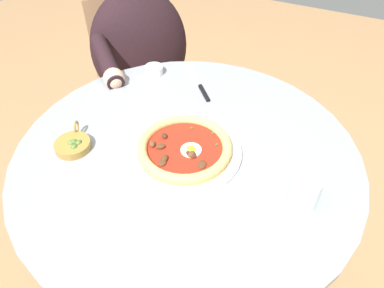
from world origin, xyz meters
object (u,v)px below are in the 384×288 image
diner_person (144,89)px  ramekin_capers (154,70)px  water_glass (304,192)px  olive_pan (73,145)px  steak_knife (201,87)px  pizza_on_plate (186,149)px  cafe_chair_diner (138,73)px  dining_table (187,199)px

diner_person → ramekin_capers: bearing=-136.8°
water_glass → olive_pan: 0.59m
water_glass → olive_pan: water_glass is taller
olive_pan → water_glass: bearing=-81.3°
steak_knife → pizza_on_plate: bearing=-162.6°
diner_person → cafe_chair_diner: diner_person is taller
steak_knife → diner_person: 0.50m
steak_knife → olive_pan: olive_pan is taller
dining_table → steak_knife: 0.36m
pizza_on_plate → diner_person: size_ratio=0.26×
dining_table → ramekin_capers: bearing=43.0°
pizza_on_plate → water_glass: size_ratio=3.80×
ramekin_capers → diner_person: (0.21, 0.20, -0.26)m
olive_pan → dining_table: bearing=-65.9°
cafe_chair_diner → olive_pan: bearing=-158.6°
pizza_on_plate → steak_knife: (0.29, 0.09, -0.01)m
cafe_chair_diner → ramekin_capers: bearing=-137.1°
olive_pan → steak_knife: bearing=-25.3°
dining_table → water_glass: (-0.03, -0.31, 0.24)m
water_glass → steak_knife: bearing=52.1°
dining_table → cafe_chair_diner: bearing=42.9°
ramekin_capers → olive_pan: bearing=178.7°
ramekin_capers → olive_pan: (-0.40, 0.01, -0.00)m
dining_table → cafe_chair_diner: size_ratio=1.10×
water_glass → steak_knife: size_ratio=0.46×
pizza_on_plate → cafe_chair_diner: (0.61, 0.56, -0.27)m
dining_table → ramekin_capers: ramekin_capers is taller
water_glass → cafe_chair_diner: size_ratio=0.09×
steak_knife → cafe_chair_diner: (0.32, 0.47, -0.26)m
steak_knife → cafe_chair_diner: size_ratio=0.20×
water_glass → steak_knife: water_glass is taller
pizza_on_plate → dining_table: bearing=18.9°
ramekin_capers → dining_table: bearing=-137.0°
steak_knife → cafe_chair_diner: cafe_chair_diner is taller
pizza_on_plate → water_glass: bearing=-94.0°
diner_person → dining_table: bearing=-136.9°
dining_table → diner_person: (0.49, 0.46, -0.04)m
pizza_on_plate → cafe_chair_diner: 0.87m
pizza_on_plate → steak_knife: bearing=17.4°
ramekin_capers → cafe_chair_diner: (0.31, 0.29, -0.27)m
pizza_on_plate → ramekin_capers: 0.40m
ramekin_capers → water_glass: bearing=-118.9°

